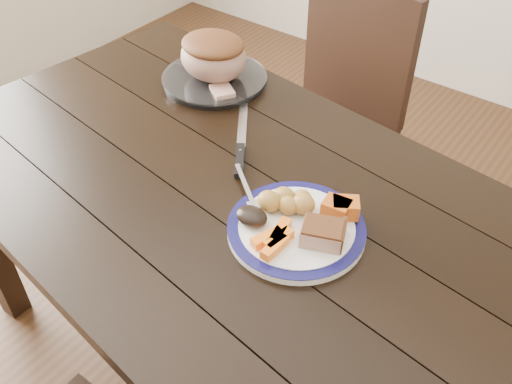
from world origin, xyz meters
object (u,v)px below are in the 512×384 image
Objects in this scene: dining_table at (234,219)px; chair_far at (332,108)px; serving_platter at (215,80)px; roast_joint at (213,57)px; carving_knife at (240,151)px; dinner_plate at (296,229)px; pork_slice at (322,234)px; fork at (248,193)px.

dining_table is 1.83× the size of chair_far.
serving_platter is 0.07m from roast_joint.
serving_platter is 1.08× the size of carving_knife.
serving_platter reaches higher than dinner_plate.
chair_far is 3.21× the size of dinner_plate.
dinner_plate is 3.50× the size of pork_slice.
serving_platter is at bearing 0.00° from roast_joint.
carving_knife is (0.26, -0.22, -0.07)m from roast_joint.
serving_platter reaches higher than carving_knife.
pork_slice reaches higher than dinner_plate.
carving_knife is (-0.33, 0.15, -0.03)m from pork_slice.
chair_far is at bearing 152.53° from carving_knife.
chair_far is 3.43× the size of carving_knife.
roast_joint is (-0.39, 0.34, 0.06)m from fork.
serving_platter is at bearing 74.58° from chair_far.
fork is at bearing -6.53° from dining_table.
serving_platter is at bearing 148.38° from pork_slice.
dinner_plate is 0.07m from pork_slice.
carving_knife is (-0.12, 0.12, -0.01)m from fork.
fork is (0.39, -0.34, 0.01)m from serving_platter.
dinner_plate is (0.35, -0.76, 0.23)m from chair_far.
chair_far is (-0.17, 0.74, -0.13)m from dining_table.
dinner_plate is 1.90× the size of fork.
roast_joint is (0.00, 0.00, 0.07)m from serving_platter.
roast_joint reaches higher than pork_slice.
carving_knife is at bearing 151.31° from dinner_plate.
chair_far is 0.67m from carving_knife.
fork is (0.21, -0.74, 0.25)m from chair_far.
fork is (-0.21, 0.02, -0.02)m from pork_slice.
chair_far is at bearing 143.05° from fork.
pork_slice is 0.70m from roast_joint.
dining_table is 20.55× the size of pork_slice.
dinner_plate is 0.14m from fork.
dining_table is at bearing -44.67° from roast_joint.
fork is at bearing 8.24° from carving_knife.
roast_joint is 0.72× the size of carving_knife.
dinner_plate is (0.19, -0.02, 0.10)m from dining_table.
fork reaches higher than serving_platter.
roast_joint is at bearing 148.38° from pork_slice.
dinner_plate is at bearing 29.25° from fork.
fork is 0.52m from roast_joint.
carving_knife is (-0.26, 0.14, -0.00)m from dinner_plate.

